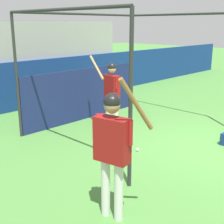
{
  "coord_description": "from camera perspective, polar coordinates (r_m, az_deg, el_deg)",
  "views": [
    {
      "loc": [
        -6.27,
        -3.01,
        2.73
      ],
      "look_at": [
        -1.92,
        1.2,
        1.02
      ],
      "focal_mm": 50.0,
      "sensor_mm": 36.0,
      "label": 1
    }
  ],
  "objects": [
    {
      "name": "player_waiting",
      "position": [
        4.3,
        0.13,
        -5.91
      ],
      "size": [
        0.54,
        0.77,
        2.12
      ],
      "rotation": [
        0.0,
        0.0,
        -1.39
      ],
      "color": "silver",
      "rests_on": "ground"
    },
    {
      "name": "player_batter",
      "position": [
        8.28,
        -0.09,
        4.19
      ],
      "size": [
        0.55,
        0.92,
        1.93
      ],
      "rotation": [
        0.0,
        0.0,
        1.44
      ],
      "color": "silver",
      "rests_on": "ground"
    },
    {
      "name": "outfield_wall",
      "position": [
        11.23,
        -11.32,
        5.51
      ],
      "size": [
        24.0,
        0.12,
        1.58
      ],
      "color": "navy",
      "rests_on": "ground"
    },
    {
      "name": "home_plate",
      "position": [
        8.79,
        1.58,
        -2.27
      ],
      "size": [
        0.44,
        0.44,
        0.02
      ],
      "color": "white",
      "rests_on": "ground"
    },
    {
      "name": "bleacher_section",
      "position": [
        12.19,
        -14.93,
        9.12
      ],
      "size": [
        6.5,
        2.4,
        2.86
      ],
      "color": "#9E9E99",
      "rests_on": "ground"
    },
    {
      "name": "baseball",
      "position": [
        7.01,
        4.71,
        -6.88
      ],
      "size": [
        0.07,
        0.07,
        0.07
      ],
      "color": "white",
      "rests_on": "ground"
    },
    {
      "name": "batting_cage",
      "position": [
        8.68,
        -2.92,
        5.95
      ],
      "size": [
        4.25,
        3.68,
        3.03
      ],
      "color": "#282828",
      "rests_on": "ground"
    },
    {
      "name": "ground_plane",
      "position": [
        7.47,
        17.19,
        -6.41
      ],
      "size": [
        60.0,
        60.0,
        0.0
      ],
      "primitive_type": "plane",
      "color": "#477F38"
    }
  ]
}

